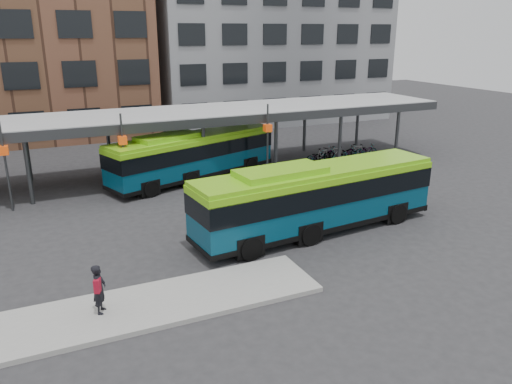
% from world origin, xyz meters
% --- Properties ---
extents(ground, '(120.00, 120.00, 0.00)m').
position_xyz_m(ground, '(0.00, 0.00, 0.00)').
color(ground, '#28282B').
rests_on(ground, ground).
extents(boarding_island, '(14.00, 3.00, 0.18)m').
position_xyz_m(boarding_island, '(-5.50, -3.00, 0.09)').
color(boarding_island, gray).
rests_on(boarding_island, ground).
extents(canopy, '(40.00, 6.53, 4.80)m').
position_xyz_m(canopy, '(-0.06, 12.87, 3.91)').
color(canopy, '#999B9E').
rests_on(canopy, ground).
extents(building_grey, '(24.00, 14.00, 20.00)m').
position_xyz_m(building_grey, '(16.00, 32.00, 10.00)').
color(building_grey, slate).
rests_on(building_grey, ground).
extents(bus_front, '(12.43, 3.80, 3.37)m').
position_xyz_m(bus_front, '(4.22, 0.69, 1.76)').
color(bus_front, '#073C54').
rests_on(bus_front, ground).
extents(bus_rear, '(11.72, 6.19, 3.19)m').
position_xyz_m(bus_rear, '(1.59, 11.41, 1.66)').
color(bus_rear, '#073C54').
rests_on(bus_rear, ground).
extents(pedestrian, '(0.61, 0.73, 1.72)m').
position_xyz_m(pedestrian, '(-6.15, -2.90, 1.05)').
color(pedestrian, black).
rests_on(pedestrian, boarding_island).
extents(bike_rack, '(6.30, 1.43, 1.04)m').
position_xyz_m(bike_rack, '(13.07, 12.12, 0.47)').
color(bike_rack, slate).
rests_on(bike_rack, ground).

